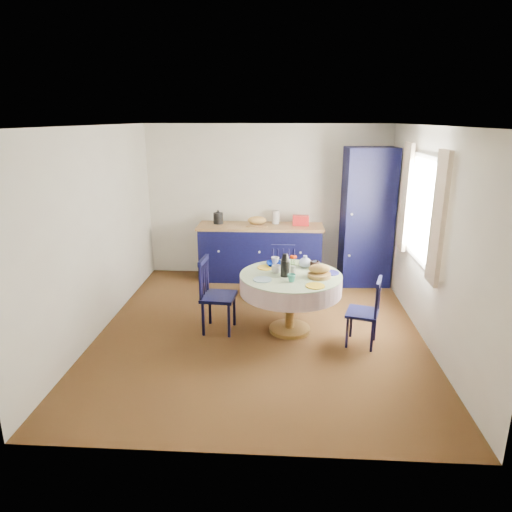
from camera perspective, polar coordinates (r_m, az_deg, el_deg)
The scene contains 17 objects.
floor at distance 5.88m, azimuth 0.52°, elevation -9.19°, with size 4.50×4.50×0.00m, color black.
ceiling at distance 5.28m, azimuth 0.59°, elevation 15.98°, with size 4.50×4.50×0.00m, color white.
wall_back at distance 7.64m, azimuth 1.42°, elevation 6.83°, with size 4.00×0.02×2.50m, color white.
wall_left at distance 5.89m, azimuth -19.29°, elevation 2.84°, with size 0.02×4.50×2.50m, color white.
wall_right at distance 5.71m, azimuth 21.05°, elevation 2.23°, with size 0.02×4.50×2.50m, color white.
window at distance 5.92m, azimuth 20.06°, elevation 5.55°, with size 0.10×1.74×1.45m.
kitchen_counter at distance 7.54m, azimuth 0.54°, elevation 0.61°, with size 2.04×0.64×1.15m.
pantry_cabinet at distance 7.40m, azimuth 13.70°, elevation 4.70°, with size 0.79×0.58×2.17m.
dining_table at distance 5.62m, azimuth 4.44°, elevation -3.48°, with size 1.25×1.25×1.03m.
chair_left at distance 5.71m, azimuth -5.10°, elevation -4.82°, with size 0.44×0.46×0.95m.
chair_far at distance 6.55m, azimuth 3.38°, elevation -2.37°, with size 0.38×0.36×0.84m.
chair_right at distance 5.50m, azimuth 13.55°, elevation -6.77°, with size 0.45×0.46×0.83m.
mug_a at distance 5.60m, azimuth 2.57°, elevation -1.68°, with size 0.13×0.13×0.10m, color silver.
mug_b at distance 5.32m, azimuth 4.47°, elevation -2.75°, with size 0.10×0.10×0.09m, color #2C7E73.
mug_c at distance 5.81m, azimuth 7.35°, elevation -1.09°, with size 0.12×0.12×0.10m, color black.
mug_d at distance 5.94m, azimuth 2.40°, elevation -0.58°, with size 0.10×0.10×0.09m, color silver.
cobalt_bowl at distance 5.86m, azimuth 2.39°, elevation -1.04°, with size 0.23×0.23×0.06m, color navy.
Camera 1 is at (0.27, -5.27, 2.58)m, focal length 32.00 mm.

